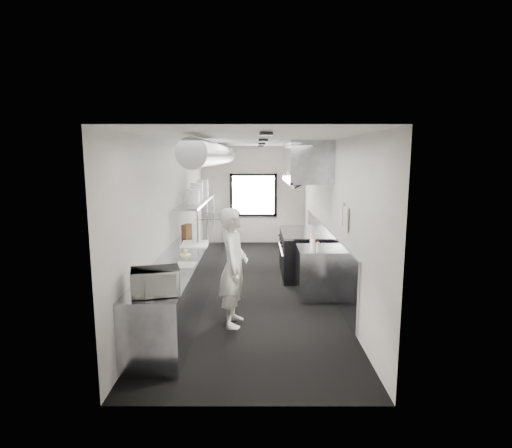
{
  "coord_description": "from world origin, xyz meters",
  "views": [
    {
      "loc": [
        0.09,
        -7.79,
        2.52
      ],
      "look_at": [
        0.08,
        -0.2,
        1.25
      ],
      "focal_mm": 28.66,
      "sensor_mm": 36.0,
      "label": 1
    }
  ],
  "objects_px": {
    "line_cook": "(234,267)",
    "deli_tub_a": "(145,280)",
    "range": "(301,253)",
    "cutting_board": "(195,244)",
    "plate_stack_a": "(193,197)",
    "deli_tub_b": "(153,277)",
    "squeeze_bottle_a": "(318,247)",
    "prep_counter": "(189,269)",
    "squeeze_bottle_c": "(312,242)",
    "plate_stack_c": "(197,191)",
    "exhaust_hood": "(305,162)",
    "microwave": "(155,282)",
    "squeeze_bottle_d": "(312,241)",
    "small_plate": "(185,255)",
    "plate_stack_b": "(196,194)",
    "far_work_table": "(211,232)",
    "squeeze_bottle_e": "(312,239)",
    "pass_shelf": "(197,202)",
    "squeeze_bottle_b": "(313,245)",
    "plate_stack_d": "(203,188)",
    "bottle_station": "(316,272)",
    "knife_block": "(187,231)"
  },
  "relations": [
    {
      "from": "plate_stack_c",
      "to": "range",
      "type": "bearing_deg",
      "value": -9.1
    },
    {
      "from": "range",
      "to": "plate_stack_c",
      "type": "bearing_deg",
      "value": 170.9
    },
    {
      "from": "prep_counter",
      "to": "plate_stack_a",
      "type": "distance_m",
      "value": 1.52
    },
    {
      "from": "pass_shelf",
      "to": "squeeze_bottle_b",
      "type": "height_order",
      "value": "pass_shelf"
    },
    {
      "from": "microwave",
      "to": "plate_stack_b",
      "type": "xyz_separation_m",
      "value": [
        -0.08,
        3.92,
        0.67
      ]
    },
    {
      "from": "squeeze_bottle_c",
      "to": "range",
      "type": "bearing_deg",
      "value": 91.48
    },
    {
      "from": "plate_stack_c",
      "to": "squeeze_bottle_c",
      "type": "bearing_deg",
      "value": -37.08
    },
    {
      "from": "squeeze_bottle_d",
      "to": "small_plate",
      "type": "bearing_deg",
      "value": -162.5
    },
    {
      "from": "plate_stack_d",
      "to": "pass_shelf",
      "type": "bearing_deg",
      "value": -90.67
    },
    {
      "from": "exhaust_hood",
      "to": "line_cook",
      "type": "relative_size",
      "value": 1.24
    },
    {
      "from": "bottle_station",
      "to": "line_cook",
      "type": "distance_m",
      "value": 1.92
    },
    {
      "from": "range",
      "to": "microwave",
      "type": "distance_m",
      "value": 4.45
    },
    {
      "from": "bottle_station",
      "to": "plate_stack_d",
      "type": "bearing_deg",
      "value": 132.5
    },
    {
      "from": "squeeze_bottle_a",
      "to": "range",
      "type": "bearing_deg",
      "value": 93.44
    },
    {
      "from": "squeeze_bottle_b",
      "to": "small_plate",
      "type": "bearing_deg",
      "value": -170.27
    },
    {
      "from": "squeeze_bottle_e",
      "to": "pass_shelf",
      "type": "bearing_deg",
      "value": 148.8
    },
    {
      "from": "small_plate",
      "to": "squeeze_bottle_b",
      "type": "xyz_separation_m",
      "value": [
        2.16,
        0.37,
        0.09
      ]
    },
    {
      "from": "cutting_board",
      "to": "plate_stack_a",
      "type": "xyz_separation_m",
      "value": [
        -0.13,
        0.76,
        0.81
      ]
    },
    {
      "from": "deli_tub_b",
      "to": "squeeze_bottle_a",
      "type": "relative_size",
      "value": 0.97
    },
    {
      "from": "knife_block",
      "to": "plate_stack_a",
      "type": "bearing_deg",
      "value": 47.22
    },
    {
      "from": "prep_counter",
      "to": "squeeze_bottle_c",
      "type": "bearing_deg",
      "value": -4.24
    },
    {
      "from": "cutting_board",
      "to": "squeeze_bottle_a",
      "type": "xyz_separation_m",
      "value": [
        2.19,
        -0.55,
        0.07
      ]
    },
    {
      "from": "line_cook",
      "to": "deli_tub_a",
      "type": "height_order",
      "value": "line_cook"
    },
    {
      "from": "bottle_station",
      "to": "far_work_table",
      "type": "height_order",
      "value": "same"
    },
    {
      "from": "range",
      "to": "far_work_table",
      "type": "height_order",
      "value": "range"
    },
    {
      "from": "line_cook",
      "to": "microwave",
      "type": "distance_m",
      "value": 1.51
    },
    {
      "from": "exhaust_hood",
      "to": "squeeze_bottle_d",
      "type": "bearing_deg",
      "value": -90.36
    },
    {
      "from": "line_cook",
      "to": "squeeze_bottle_d",
      "type": "distance_m",
      "value": 1.93
    },
    {
      "from": "microwave",
      "to": "deli_tub_a",
      "type": "relative_size",
      "value": 3.62
    },
    {
      "from": "small_plate",
      "to": "plate_stack_b",
      "type": "relative_size",
      "value": 0.6
    },
    {
      "from": "cutting_board",
      "to": "prep_counter",
      "type": "bearing_deg",
      "value": -143.29
    },
    {
      "from": "cutting_board",
      "to": "squeeze_bottle_e",
      "type": "distance_m",
      "value": 2.17
    },
    {
      "from": "small_plate",
      "to": "plate_stack_b",
      "type": "bearing_deg",
      "value": 92.87
    },
    {
      "from": "squeeze_bottle_e",
      "to": "plate_stack_d",
      "type": "bearing_deg",
      "value": 135.72
    },
    {
      "from": "squeeze_bottle_b",
      "to": "deli_tub_a",
      "type": "bearing_deg",
      "value": -141.66
    },
    {
      "from": "exhaust_hood",
      "to": "squeeze_bottle_c",
      "type": "relative_size",
      "value": 11.67
    },
    {
      "from": "far_work_table",
      "to": "microwave",
      "type": "distance_m",
      "value": 6.39
    },
    {
      "from": "line_cook",
      "to": "far_work_table",
      "type": "bearing_deg",
      "value": 12.75
    },
    {
      "from": "far_work_table",
      "to": "range",
      "type": "bearing_deg",
      "value": -48.81
    },
    {
      "from": "cutting_board",
      "to": "deli_tub_b",
      "type": "bearing_deg",
      "value": -95.24
    },
    {
      "from": "prep_counter",
      "to": "plate_stack_d",
      "type": "height_order",
      "value": "plate_stack_d"
    },
    {
      "from": "plate_stack_c",
      "to": "squeeze_bottle_b",
      "type": "distance_m",
      "value": 3.08
    },
    {
      "from": "plate_stack_a",
      "to": "cutting_board",
      "type": "bearing_deg",
      "value": -80.61
    },
    {
      "from": "range",
      "to": "cutting_board",
      "type": "bearing_deg",
      "value": -151.67
    },
    {
      "from": "cutting_board",
      "to": "plate_stack_c",
      "type": "height_order",
      "value": "plate_stack_c"
    },
    {
      "from": "squeeze_bottle_a",
      "to": "squeeze_bottle_b",
      "type": "height_order",
      "value": "squeeze_bottle_b"
    },
    {
      "from": "deli_tub_a",
      "to": "small_plate",
      "type": "xyz_separation_m",
      "value": [
        0.25,
        1.54,
        -0.04
      ]
    },
    {
      "from": "microwave",
      "to": "knife_block",
      "type": "xyz_separation_m",
      "value": [
        -0.21,
        3.43,
        -0.02
      ]
    },
    {
      "from": "far_work_table",
      "to": "plate_stack_a",
      "type": "distance_m",
      "value": 3.13
    },
    {
      "from": "microwave",
      "to": "squeeze_bottle_a",
      "type": "bearing_deg",
      "value": 28.83
    }
  ]
}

